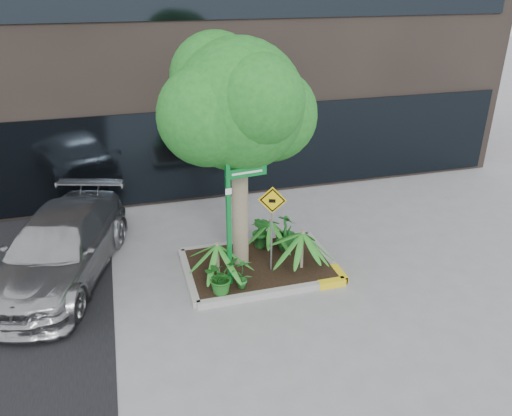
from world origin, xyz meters
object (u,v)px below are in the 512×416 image
object	(u,v)px
street_sign_post	(230,210)
cattle_sign	(272,214)
parked_car	(60,248)
tree	(238,105)

from	to	relation	value
street_sign_post	cattle_sign	xyz separation A→B (m)	(0.96, 0.26, -0.35)
cattle_sign	parked_car	bearing A→B (deg)	-173.26
parked_car	tree	bearing A→B (deg)	7.25
parked_car	cattle_sign	distance (m)	4.63
cattle_sign	street_sign_post	bearing A→B (deg)	-143.15
cattle_sign	tree	bearing A→B (deg)	161.52
tree	cattle_sign	distance (m)	2.37
street_sign_post	cattle_sign	bearing A→B (deg)	7.99
street_sign_post	cattle_sign	world-z (taller)	street_sign_post
tree	street_sign_post	distance (m)	2.07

